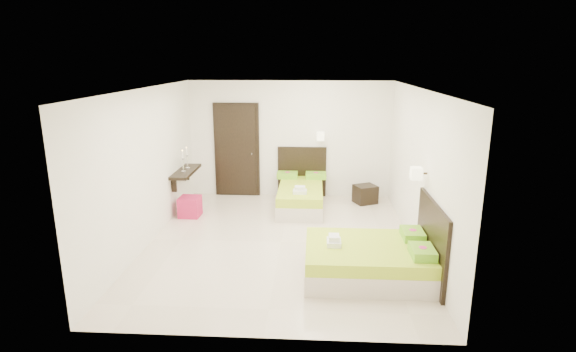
# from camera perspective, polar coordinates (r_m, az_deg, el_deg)

# --- Properties ---
(floor) EXTENTS (5.50, 5.50, 0.00)m
(floor) POSITION_cam_1_polar(r_m,az_deg,el_deg) (7.81, -0.87, -8.38)
(floor) COLOR beige
(floor) RESTS_ON ground
(bed_single) EXTENTS (1.10, 1.83, 1.51)m
(bed_single) POSITION_cam_1_polar(r_m,az_deg,el_deg) (9.51, 1.64, -2.30)
(bed_single) COLOR beige
(bed_single) RESTS_ON ground
(bed_double) EXTENTS (1.81, 1.54, 1.49)m
(bed_double) POSITION_cam_1_polar(r_m,az_deg,el_deg) (6.69, 10.82, -10.25)
(bed_double) COLOR beige
(bed_double) RESTS_ON ground
(nightstand) EXTENTS (0.57, 0.54, 0.39)m
(nightstand) POSITION_cam_1_polar(r_m,az_deg,el_deg) (9.93, 9.77, -2.28)
(nightstand) COLOR black
(nightstand) RESTS_ON ground
(ottoman) EXTENTS (0.41, 0.41, 0.40)m
(ottoman) POSITION_cam_1_polar(r_m,az_deg,el_deg) (9.18, -12.34, -3.82)
(ottoman) COLOR #AF1743
(ottoman) RESTS_ON ground
(door) EXTENTS (1.02, 0.15, 2.14)m
(door) POSITION_cam_1_polar(r_m,az_deg,el_deg) (10.22, -6.52, 3.25)
(door) COLOR black
(door) RESTS_ON ground
(console_shelf) EXTENTS (0.35, 1.20, 0.78)m
(console_shelf) POSITION_cam_1_polar(r_m,az_deg,el_deg) (9.42, -12.91, 0.53)
(console_shelf) COLOR black
(console_shelf) RESTS_ON ground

